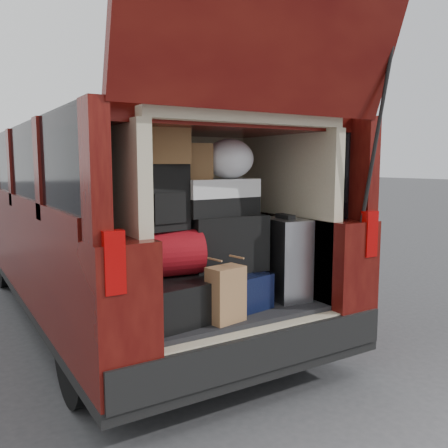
{
  "coord_description": "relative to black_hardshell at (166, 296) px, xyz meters",
  "views": [
    {
      "loc": [
        -1.56,
        -2.44,
        1.48
      ],
      "look_at": [
        0.07,
        0.2,
        1.08
      ],
      "focal_mm": 38.0,
      "sensor_mm": 36.0,
      "label": 1
    }
  ],
  "objects": [
    {
      "name": "twotone_duffel",
      "position": [
        0.41,
        0.08,
        0.59
      ],
      "size": [
        0.54,
        0.31,
        0.24
      ],
      "primitive_type": "cube",
      "rotation": [
        0.0,
        0.0,
        0.07
      ],
      "color": "silver",
      "rests_on": "black_soft_case"
    },
    {
      "name": "navy_hardshell",
      "position": [
        0.41,
        0.0,
        -0.01
      ],
      "size": [
        0.5,
        0.58,
        0.22
      ],
      "primitive_type": "cube",
      "rotation": [
        0.0,
        0.0,
        0.17
      ],
      "color": "black",
      "rests_on": "load_floor"
    },
    {
      "name": "plastic_bag_center",
      "position": [
        0.5,
        0.07,
        0.83
      ],
      "size": [
        0.34,
        0.32,
        0.26
      ],
      "primitive_type": "ellipsoid",
      "rotation": [
        0.0,
        0.0,
        -0.07
      ],
      "color": "white",
      "rests_on": "twotone_duffel"
    },
    {
      "name": "grocery_sack_lower",
      "position": [
        0.02,
        0.01,
        0.91
      ],
      "size": [
        0.27,
        0.23,
        0.22
      ],
      "primitive_type": "cube",
      "rotation": [
        0.0,
        0.0,
        -0.15
      ],
      "color": "brown",
      "rests_on": "backpack"
    },
    {
      "name": "grocery_sack_upper",
      "position": [
        0.23,
        0.09,
        0.82
      ],
      "size": [
        0.25,
        0.22,
        0.22
      ],
      "primitive_type": "cube",
      "rotation": [
        0.0,
        0.0,
        -0.16
      ],
      "color": "brown",
      "rests_on": "twotone_duffel"
    },
    {
      "name": "ground",
      "position": [
        0.39,
        -0.13,
        -0.67
      ],
      "size": [
        80.0,
        80.0,
        0.0
      ],
      "primitive_type": "plane",
      "color": "#363638",
      "rests_on": "ground"
    },
    {
      "name": "black_soft_case",
      "position": [
        0.45,
        0.05,
        0.28
      ],
      "size": [
        0.53,
        0.35,
        0.37
      ],
      "primitive_type": "cube",
      "rotation": [
        0.0,
        0.0,
        -0.09
      ],
      "color": "black",
      "rests_on": "navy_hardshell"
    },
    {
      "name": "black_hardshell",
      "position": [
        0.0,
        0.0,
        0.0
      ],
      "size": [
        0.52,
        0.67,
        0.25
      ],
      "primitive_type": "cube",
      "rotation": [
        0.0,
        0.0,
        0.13
      ],
      "color": "black",
      "rests_on": "load_floor"
    },
    {
      "name": "silver_roller",
      "position": [
        0.87,
        -0.06,
        0.15
      ],
      "size": [
        0.27,
        0.39,
        0.55
      ],
      "primitive_type": "cube",
      "rotation": [
        0.0,
        0.0,
        -0.12
      ],
      "color": "silver",
      "rests_on": "load_floor"
    },
    {
      "name": "load_floor",
      "position": [
        0.39,
        0.14,
        -0.4
      ],
      "size": [
        1.24,
        1.05,
        0.55
      ],
      "primitive_type": "cube",
      "color": "black",
      "rests_on": "ground"
    },
    {
      "name": "backpack",
      "position": [
        0.01,
        0.03,
        0.6
      ],
      "size": [
        0.29,
        0.19,
        0.4
      ],
      "primitive_type": "cube",
      "rotation": [
        0.0,
        0.0,
        0.09
      ],
      "color": "black",
      "rests_on": "red_duffel"
    },
    {
      "name": "minivan",
      "position": [
        0.39,
        1.72,
        0.24
      ],
      "size": [
        1.9,
        5.35,
        2.77
      ],
      "color": "black",
      "rests_on": "ground"
    },
    {
      "name": "kraft_bag",
      "position": [
        0.26,
        -0.27,
        0.04
      ],
      "size": [
        0.23,
        0.17,
        0.33
      ],
      "primitive_type": "cube",
      "rotation": [
        0.0,
        0.0,
        0.18
      ],
      "color": "#A46F4A",
      "rests_on": "load_floor"
    },
    {
      "name": "red_duffel",
      "position": [
        0.01,
        0.01,
        0.26
      ],
      "size": [
        0.47,
        0.34,
        0.28
      ],
      "primitive_type": "cube",
      "rotation": [
        0.0,
        0.0,
        -0.14
      ],
      "color": "maroon",
      "rests_on": "black_hardshell"
    }
  ]
}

